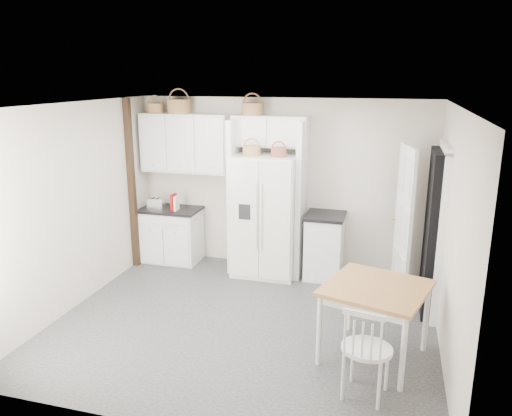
% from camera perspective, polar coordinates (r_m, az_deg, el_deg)
% --- Properties ---
extents(floor, '(4.50, 4.50, 0.00)m').
position_cam_1_polar(floor, '(6.25, -1.30, -12.86)').
color(floor, '#262626').
rests_on(floor, ground).
extents(ceiling, '(4.50, 4.50, 0.00)m').
position_cam_1_polar(ceiling, '(5.54, -1.46, 11.65)').
color(ceiling, white).
rests_on(ceiling, wall_back).
extents(wall_back, '(4.50, 0.00, 4.50)m').
position_cam_1_polar(wall_back, '(7.64, 3.00, 2.71)').
color(wall_back, beige).
rests_on(wall_back, floor).
extents(wall_left, '(0.00, 4.00, 4.00)m').
position_cam_1_polar(wall_left, '(6.75, -19.97, 0.17)').
color(wall_left, beige).
rests_on(wall_left, floor).
extents(wall_right, '(0.00, 4.00, 4.00)m').
position_cam_1_polar(wall_right, '(5.57, 21.40, -3.02)').
color(wall_right, beige).
rests_on(wall_right, floor).
extents(refrigerator, '(0.93, 0.75, 1.80)m').
position_cam_1_polar(refrigerator, '(7.40, 1.17, -0.85)').
color(refrigerator, white).
rests_on(refrigerator, floor).
extents(base_cab_left, '(0.90, 0.57, 0.83)m').
position_cam_1_polar(base_cab_left, '(8.15, -9.63, -3.13)').
color(base_cab_left, silver).
rests_on(base_cab_left, floor).
extents(base_cab_right, '(0.52, 0.63, 0.92)m').
position_cam_1_polar(base_cab_right, '(7.46, 7.83, -4.42)').
color(base_cab_right, silver).
rests_on(base_cab_right, floor).
extents(dining_table, '(1.22, 1.22, 0.82)m').
position_cam_1_polar(dining_table, '(5.51, 13.35, -12.57)').
color(dining_table, '#926038').
rests_on(dining_table, floor).
extents(windsor_chair, '(0.55, 0.51, 0.97)m').
position_cam_1_polar(windsor_chair, '(4.87, 12.55, -15.42)').
color(windsor_chair, silver).
rests_on(windsor_chair, floor).
extents(counter_left, '(0.94, 0.61, 0.04)m').
position_cam_1_polar(counter_left, '(8.03, -9.76, -0.17)').
color(counter_left, black).
rests_on(counter_left, base_cab_left).
extents(counter_right, '(0.56, 0.67, 0.04)m').
position_cam_1_polar(counter_right, '(7.32, 7.96, -0.86)').
color(counter_right, black).
rests_on(counter_right, base_cab_right).
extents(toaster, '(0.26, 0.17, 0.17)m').
position_cam_1_polar(toaster, '(8.02, -11.38, 0.51)').
color(toaster, silver).
rests_on(toaster, counter_left).
extents(cookbook_red, '(0.04, 0.17, 0.26)m').
position_cam_1_polar(cookbook_red, '(7.88, -9.38, 0.66)').
color(cookbook_red, '#A7090B').
rests_on(cookbook_red, counter_left).
extents(cookbook_cream, '(0.04, 0.16, 0.23)m').
position_cam_1_polar(cookbook_cream, '(7.86, -9.07, 0.55)').
color(cookbook_cream, white).
rests_on(cookbook_cream, counter_left).
extents(basket_upper_a, '(0.26, 0.26, 0.15)m').
position_cam_1_polar(basket_upper_a, '(7.99, -11.44, 11.13)').
color(basket_upper_a, brown).
rests_on(basket_upper_a, upper_cabinet).
extents(basket_upper_b, '(0.36, 0.36, 0.21)m').
position_cam_1_polar(basket_upper_b, '(7.82, -8.78, 11.41)').
color(basket_upper_b, brown).
rests_on(basket_upper_b, upper_cabinet).
extents(basket_bridge_a, '(0.32, 0.32, 0.18)m').
position_cam_1_polar(basket_bridge_a, '(7.42, -0.42, 11.25)').
color(basket_bridge_a, brown).
rests_on(basket_bridge_a, bridge_cabinet).
extents(basket_fridge_a, '(0.26, 0.26, 0.14)m').
position_cam_1_polar(basket_fridge_a, '(7.16, -0.52, 6.55)').
color(basket_fridge_a, brown).
rests_on(basket_fridge_a, refrigerator).
extents(basket_fridge_b, '(0.22, 0.22, 0.12)m').
position_cam_1_polar(basket_fridge_b, '(7.06, 2.61, 6.35)').
color(basket_fridge_b, brown).
rests_on(basket_fridge_b, refrigerator).
extents(upper_cabinet, '(1.40, 0.34, 0.90)m').
position_cam_1_polar(upper_cabinet, '(7.84, -8.06, 7.35)').
color(upper_cabinet, silver).
rests_on(upper_cabinet, wall_back).
extents(bridge_cabinet, '(1.12, 0.34, 0.45)m').
position_cam_1_polar(bridge_cabinet, '(7.38, 1.65, 8.78)').
color(bridge_cabinet, silver).
rests_on(bridge_cabinet, wall_back).
extents(fridge_panel_left, '(0.08, 0.60, 2.30)m').
position_cam_1_polar(fridge_panel_left, '(7.56, -2.40, 1.42)').
color(fridge_panel_left, silver).
rests_on(fridge_panel_left, floor).
extents(fridge_panel_right, '(0.08, 0.60, 2.30)m').
position_cam_1_polar(fridge_panel_right, '(7.32, 5.22, 0.91)').
color(fridge_panel_right, silver).
rests_on(fridge_panel_right, floor).
extents(trim_post, '(0.09, 0.09, 2.60)m').
position_cam_1_polar(trim_post, '(7.83, -14.01, 2.58)').
color(trim_post, black).
rests_on(trim_post, floor).
extents(doorway_void, '(0.18, 0.85, 2.05)m').
position_cam_1_polar(doorway_void, '(6.59, 19.63, -2.64)').
color(doorway_void, black).
rests_on(doorway_void, floor).
extents(door_slab, '(0.21, 0.79, 2.05)m').
position_cam_1_polar(door_slab, '(6.89, 16.48, -1.62)').
color(door_slab, white).
rests_on(door_slab, floor).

